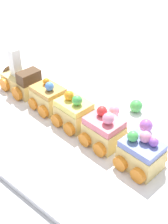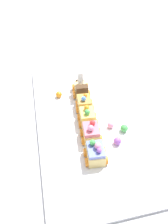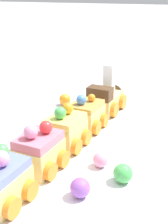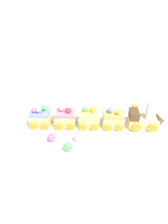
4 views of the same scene
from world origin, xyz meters
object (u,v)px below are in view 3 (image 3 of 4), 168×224
cake_car_lemon (65,131)px  gumball_green (123,173)px  cake_car_strawberry (39,152)px  cake_car_blueberry (1,182)px  cake_train_locomotive (107,98)px  gumball_purple (80,188)px  gumball_orange (65,100)px  gumball_pink (100,160)px  cake_car_caramel (86,115)px

cake_car_lemon → gumball_green: bearing=-116.1°
cake_car_strawberry → cake_car_blueberry: bearing=-180.0°
cake_train_locomotive → gumball_purple: cake_train_locomotive is taller
cake_train_locomotive → cake_car_strawberry: cake_train_locomotive is taller
cake_train_locomotive → gumball_purple: size_ratio=4.66×
gumball_orange → cake_car_strawberry: bearing=-163.8°
cake_car_blueberry → gumball_green: (0.10, -0.13, -0.01)m
cake_train_locomotive → gumball_pink: cake_train_locomotive is taller
gumball_orange → cake_car_caramel: bearing=-138.0°
cake_train_locomotive → cake_car_strawberry: bearing=-180.0°
gumball_green → cake_car_blueberry: bearing=125.9°
cake_car_lemon → cake_car_blueberry: size_ratio=1.00×
cake_car_caramel → gumball_pink: cake_car_caramel is taller
cake_car_blueberry → gumball_purple: (0.04, -0.09, -0.01)m
cake_car_blueberry → gumball_green: bearing=-49.5°
cake_car_caramel → cake_car_blueberry: cake_car_blueberry is taller
cake_car_lemon → gumball_green: cake_car_lemon is taller
cake_car_caramel → cake_car_strawberry: cake_car_strawberry is taller
gumball_purple → gumball_pink: bearing=-1.3°
cake_train_locomotive → gumball_pink: bearing=-160.6°
cake_car_lemon → gumball_orange: 0.20m
cake_car_caramel → gumball_orange: 0.14m
gumball_purple → cake_car_strawberry: bearing=63.0°
cake_train_locomotive → cake_car_strawberry: size_ratio=1.67×
cake_car_caramel → gumball_pink: size_ratio=3.17×
cake_car_caramel → cake_car_strawberry: size_ratio=0.99×
gumball_green → gumball_purple: bearing=140.1°
cake_car_strawberry → gumball_green: size_ratio=2.72×
gumball_purple → cake_car_lemon: bearing=31.7°
cake_car_blueberry → gumball_purple: cake_car_blueberry is taller
gumball_orange → gumball_purple: bearing=-152.4°
gumball_orange → gumball_green: gumball_green is taller
cake_car_lemon → gumball_purple: size_ratio=2.76×
gumball_purple → cake_car_caramel: bearing=18.7°
cake_car_strawberry → cake_car_blueberry: size_ratio=1.01×
cake_car_blueberry → cake_train_locomotive: bearing=0.0°
cake_car_lemon → cake_car_strawberry: size_ratio=0.99×
cake_car_lemon → gumball_pink: bearing=-114.8°
cake_car_lemon → cake_car_blueberry: bearing=-179.9°
cake_train_locomotive → cake_car_caramel: cake_train_locomotive is taller
cake_car_lemon → gumball_green: size_ratio=2.69×
cake_train_locomotive → gumball_purple: (-0.32, -0.06, -0.01)m
cake_car_lemon → cake_car_caramel: bearing=-0.1°
cake_car_caramel → gumball_green: bearing=-138.9°
cake_car_lemon → cake_car_strawberry: 0.08m
cake_car_caramel → cake_car_lemon: bearing=179.9°
gumball_purple → gumball_green: bearing=-39.9°
gumball_purple → gumball_green: same height
gumball_green → gumball_pink: bearing=57.0°
cake_car_caramel → gumball_purple: 0.22m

